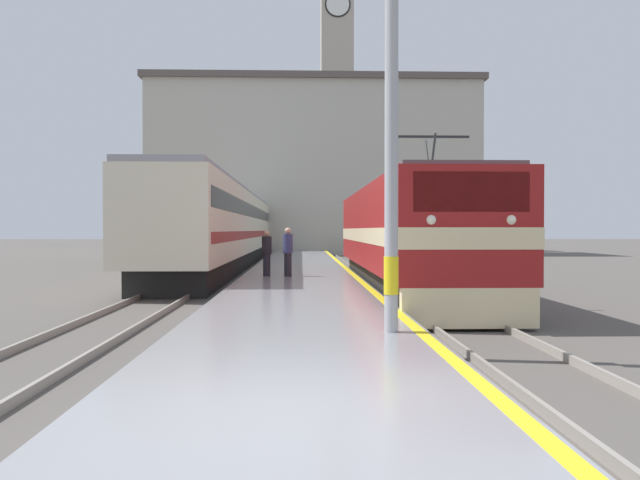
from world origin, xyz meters
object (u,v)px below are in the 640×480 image
at_px(locomotive_train, 405,237).
at_px(passenger_train, 241,227).
at_px(catenary_mast, 397,54).
at_px(second_waiting_passenger, 288,251).
at_px(clock_tower, 337,98).
at_px(person_on_platform, 267,252).

bearing_deg(locomotive_train, passenger_train, 108.57).
height_order(catenary_mast, second_waiting_passenger, catenary_mast).
height_order(catenary_mast, clock_tower, clock_tower).
xyz_separation_m(locomotive_train, person_on_platform, (-4.56, 1.78, -0.54)).
height_order(locomotive_train, second_waiting_passenger, locomotive_train).
distance_m(passenger_train, catenary_mast, 32.81).
distance_m(second_waiting_passenger, clock_tower, 43.46).
bearing_deg(passenger_train, second_waiting_passenger, -80.06).
bearing_deg(passenger_train, locomotive_train, -71.43).
xyz_separation_m(catenary_mast, clock_tower, (2.09, 52.83, 10.45)).
bearing_deg(locomotive_train, person_on_platform, 158.66).
relative_size(catenary_mast, clock_tower, 0.30).
distance_m(catenary_mast, person_on_platform, 12.84).
height_order(person_on_platform, second_waiting_passenger, second_waiting_passenger).
distance_m(locomotive_train, catenary_mast, 10.84).
xyz_separation_m(second_waiting_passenger, clock_tower, (4.06, 40.95, 13.96)).
relative_size(locomotive_train, clock_tower, 0.55).
height_order(catenary_mast, person_on_platform, catenary_mast).
distance_m(person_on_platform, clock_tower, 43.41).
bearing_deg(catenary_mast, second_waiting_passenger, 99.41).
bearing_deg(locomotive_train, clock_tower, 89.68).
xyz_separation_m(catenary_mast, person_on_platform, (-2.71, 12.03, -3.56)).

